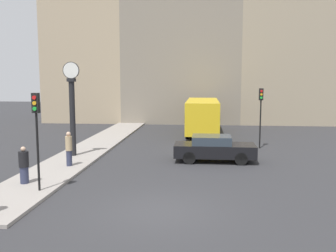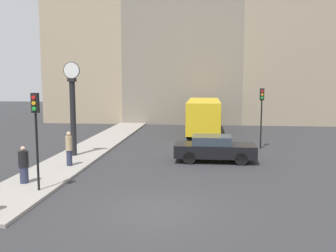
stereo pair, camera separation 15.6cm
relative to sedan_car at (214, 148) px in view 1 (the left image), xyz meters
name	(u,v)px [view 1 (the left image)]	position (x,y,z in m)	size (l,w,h in m)	color
ground_plane	(157,211)	(-2.13, -7.95, -0.72)	(120.00, 120.00, 0.00)	#2D2D30
sidewalk_corner	(93,147)	(-7.71, 3.31, -0.66)	(2.65, 26.52, 0.13)	gray
building_row	(197,51)	(-1.31, 18.79, 6.60)	(29.74, 5.00, 17.23)	tan
sedan_car	(214,148)	(0.00, 0.00, 0.00)	(4.35, 1.81, 1.41)	black
bus_distant	(202,115)	(-0.67, 10.47, 0.85)	(2.52, 8.51, 2.75)	gold
traffic_light_near	(36,121)	(-6.94, -6.48, 2.12)	(0.26, 0.24, 3.80)	black
traffic_light_far	(261,106)	(3.06, 4.18, 2.04)	(0.26, 0.24, 3.87)	black
street_clock	(72,109)	(-7.94, 0.22, 2.03)	(0.94, 0.41, 5.27)	black
pedestrian_tan_coat	(69,149)	(-7.26, -2.30, 0.27)	(0.33, 0.33, 1.72)	#2D334C
pedestrian_black_jacket	(24,165)	(-7.99, -5.57, 0.16)	(0.41, 0.41, 1.55)	#2D334C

